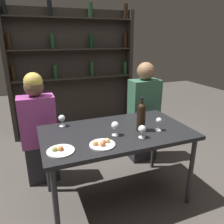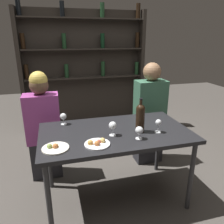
# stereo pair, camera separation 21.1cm
# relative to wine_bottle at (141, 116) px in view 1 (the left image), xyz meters

# --- Properties ---
(ground_plane) EXTENTS (10.00, 10.00, 0.00)m
(ground_plane) POSITION_rel_wine_bottle_xyz_m (-0.22, 0.07, -0.90)
(ground_plane) COLOR #47423D
(dining_table) EXTENTS (1.40, 0.80, 0.75)m
(dining_table) POSITION_rel_wine_bottle_xyz_m (-0.22, 0.07, -0.21)
(dining_table) COLOR black
(dining_table) RESTS_ON ground_plane
(wine_rack_wall) EXTENTS (2.06, 0.21, 2.11)m
(wine_rack_wall) POSITION_rel_wine_bottle_xyz_m (-0.21, 1.98, 0.20)
(wine_rack_wall) COLOR #28231E
(wine_rack_wall) RESTS_ON ground_plane
(wine_bottle) EXTENTS (0.08, 0.08, 0.32)m
(wine_bottle) POSITION_rel_wine_bottle_xyz_m (0.00, 0.00, 0.00)
(wine_bottle) COLOR black
(wine_bottle) RESTS_ON dining_table
(wine_glass_0) EXTENTS (0.07, 0.07, 0.12)m
(wine_glass_0) POSITION_rel_wine_bottle_xyz_m (-0.67, 0.37, -0.07)
(wine_glass_0) COLOR silver
(wine_glass_0) RESTS_ON dining_table
(wine_glass_1) EXTENTS (0.07, 0.07, 0.11)m
(wine_glass_1) POSITION_rel_wine_bottle_xyz_m (-0.06, -0.14, -0.07)
(wine_glass_1) COLOR silver
(wine_glass_1) RESTS_ON dining_table
(wine_glass_2) EXTENTS (0.07, 0.07, 0.13)m
(wine_glass_2) POSITION_rel_wine_bottle_xyz_m (-0.27, -0.01, -0.06)
(wine_glass_2) COLOR silver
(wine_glass_2) RESTS_ON dining_table
(wine_glass_3) EXTENTS (0.06, 0.06, 0.13)m
(wine_glass_3) POSITION_rel_wine_bottle_xyz_m (0.16, -0.06, -0.06)
(wine_glass_3) COLOR silver
(wine_glass_3) RESTS_ON dining_table
(food_plate_0) EXTENTS (0.21, 0.21, 0.05)m
(food_plate_0) POSITION_rel_wine_bottle_xyz_m (-0.44, -0.15, -0.13)
(food_plate_0) COLOR white
(food_plate_0) RESTS_ON dining_table
(food_plate_1) EXTENTS (0.21, 0.21, 0.05)m
(food_plate_1) POSITION_rel_wine_bottle_xyz_m (-0.77, -0.13, -0.14)
(food_plate_1) COLOR silver
(food_plate_1) RESTS_ON dining_table
(seated_person_left) EXTENTS (0.38, 0.22, 1.25)m
(seated_person_left) POSITION_rel_wine_bottle_xyz_m (-0.89, 0.67, -0.29)
(seated_person_left) COLOR #26262B
(seated_person_left) RESTS_ON ground_plane
(seated_person_right) EXTENTS (0.38, 0.22, 1.31)m
(seated_person_right) POSITION_rel_wine_bottle_xyz_m (0.41, 0.67, -0.27)
(seated_person_right) COLOR #26262B
(seated_person_right) RESTS_ON ground_plane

